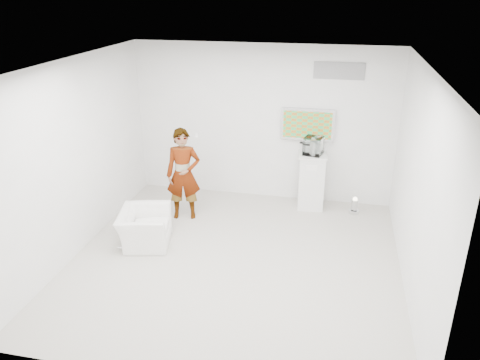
{
  "coord_description": "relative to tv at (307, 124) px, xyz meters",
  "views": [
    {
      "loc": [
        1.38,
        -6.07,
        3.98
      ],
      "look_at": [
        -0.05,
        0.6,
        1.11
      ],
      "focal_mm": 35.0,
      "sensor_mm": 36.0,
      "label": 1
    }
  ],
  "objects": [
    {
      "name": "person",
      "position": [
        -2.07,
        -1.18,
        -0.71
      ],
      "size": [
        0.69,
        0.53,
        1.68
      ],
      "primitive_type": "imported",
      "rotation": [
        0.0,
        0.0,
        0.23
      ],
      "color": "white",
      "rests_on": "room"
    },
    {
      "name": "pedestal",
      "position": [
        0.15,
        -0.28,
        -1.01
      ],
      "size": [
        0.57,
        0.57,
        1.07
      ],
      "primitive_type": "cube",
      "rotation": [
        0.0,
        0.0,
        0.1
      ],
      "color": "silver",
      "rests_on": "room"
    },
    {
      "name": "vitrine",
      "position": [
        0.15,
        -0.28,
        -0.32
      ],
      "size": [
        0.39,
        0.39,
        0.32
      ],
      "primitive_type": "cube",
      "rotation": [
        0.0,
        0.0,
        -0.22
      ],
      "color": "silver",
      "rests_on": "pedestal"
    },
    {
      "name": "floor_uplight",
      "position": [
        0.98,
        -0.4,
        -1.4
      ],
      "size": [
        0.24,
        0.24,
        0.31
      ],
      "primitive_type": "cylinder",
      "rotation": [
        0.0,
        0.0,
        -0.26
      ],
      "color": "silver",
      "rests_on": "room"
    },
    {
      "name": "wii_remote",
      "position": [
        -1.86,
        -0.98,
        -0.04
      ],
      "size": [
        0.08,
        0.16,
        0.04
      ],
      "primitive_type": "cube",
      "rotation": [
        0.0,
        0.0,
        0.3
      ],
      "color": "silver",
      "rests_on": "person"
    },
    {
      "name": "logo_decal",
      "position": [
        0.5,
        0.04,
        1.0
      ],
      "size": [
        0.9,
        0.02,
        0.3
      ],
      "primitive_type": "cube",
      "color": "gray",
      "rests_on": "room"
    },
    {
      "name": "room",
      "position": [
        -0.85,
        -2.45,
        -0.05
      ],
      "size": [
        5.01,
        5.01,
        3.0
      ],
      "color": "#A6A198",
      "rests_on": "ground"
    },
    {
      "name": "tv",
      "position": [
        0.0,
        0.0,
        0.0
      ],
      "size": [
        1.0,
        0.08,
        0.6
      ],
      "primitive_type": "cube",
      "color": "#BABBBF",
      "rests_on": "room"
    },
    {
      "name": "armchair",
      "position": [
        -2.41,
        -2.24,
        -1.26
      ],
      "size": [
        0.95,
        1.04,
        0.58
      ],
      "primitive_type": "imported",
      "rotation": [
        0.0,
        0.0,
        1.79
      ],
      "color": "white",
      "rests_on": "room"
    },
    {
      "name": "console",
      "position": [
        0.15,
        -0.28,
        -0.36
      ],
      "size": [
        0.1,
        0.18,
        0.23
      ],
      "primitive_type": "cube",
      "rotation": [
        0.0,
        0.0,
        0.27
      ],
      "color": "silver",
      "rests_on": "pedestal"
    }
  ]
}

